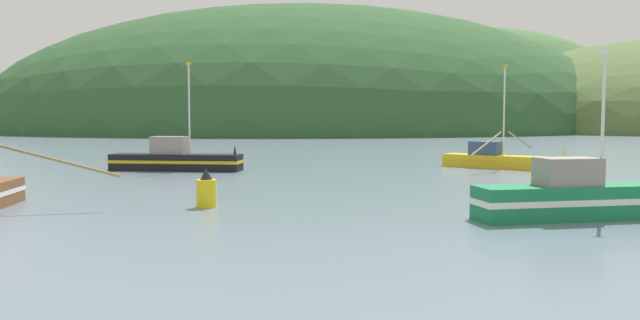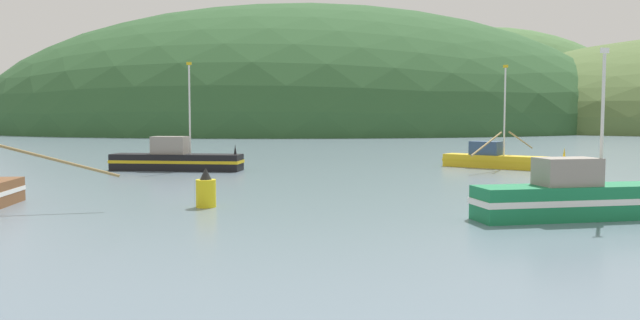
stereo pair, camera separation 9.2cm
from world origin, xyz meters
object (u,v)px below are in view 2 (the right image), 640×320
fishing_boat_green (603,198)px  fishing_boat_yellow (502,160)px  channel_buoy (206,191)px  fishing_boat_black (176,160)px

fishing_boat_green → fishing_boat_yellow: bearing=72.1°
fishing_boat_yellow → channel_buoy: (-20.45, -16.61, 0.05)m
fishing_boat_green → channel_buoy: bearing=158.7°
fishing_boat_yellow → fishing_boat_black: bearing=-139.2°
channel_buoy → fishing_boat_yellow: bearing=39.1°
fishing_boat_yellow → fishing_boat_black: 23.36m
fishing_boat_black → fishing_boat_green: (17.74, -22.92, 0.00)m
fishing_boat_yellow → channel_buoy: 26.34m
channel_buoy → fishing_boat_green: bearing=-17.9°
fishing_boat_yellow → fishing_boat_green: 22.13m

